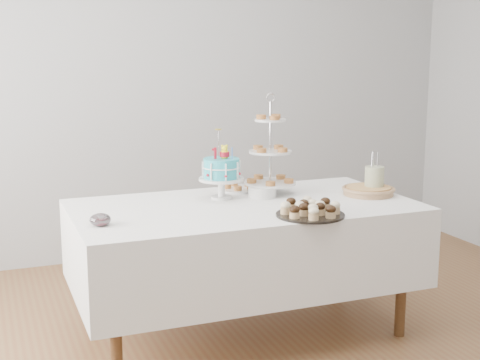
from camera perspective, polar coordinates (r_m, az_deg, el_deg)
name	(u,v)px	position (r m, az deg, el deg)	size (l,w,h in m)	color
floor	(265,353)	(3.77, 2.12, -14.54)	(5.00, 5.00, 0.00)	brown
walls	(267,105)	(3.41, 2.28, 6.40)	(5.04, 4.04, 2.70)	#A6A9AB
table	(244,243)	(3.83, 0.38, -5.39)	(1.92, 1.02, 0.77)	silver
birthday_cake	(222,180)	(3.89, -1.59, 0.00)	(0.27, 0.27, 0.41)	silver
cupcake_tray	(310,208)	(3.51, 6.02, -2.43)	(0.36, 0.36, 0.08)	black
pie	(368,190)	(4.08, 10.90, -0.85)	(0.32, 0.32, 0.05)	tan
tiered_stand	(270,152)	(4.01, 2.60, 2.38)	(0.31, 0.31, 0.61)	silver
plate_stack	(262,192)	(3.95, 1.89, -1.01)	(0.17, 0.17, 0.06)	silver
pastry_plate	(240,187)	(4.15, -0.03, -0.62)	(0.26, 0.26, 0.04)	silver
jam_bowl_a	(100,220)	(3.38, -11.84, -3.34)	(0.11, 0.11, 0.06)	silver
jam_bowl_b	(100,220)	(3.39, -11.87, -3.32)	(0.10, 0.10, 0.06)	silver
utensil_pitcher	(374,179)	(4.10, 11.40, 0.07)	(0.12, 0.11, 0.26)	beige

